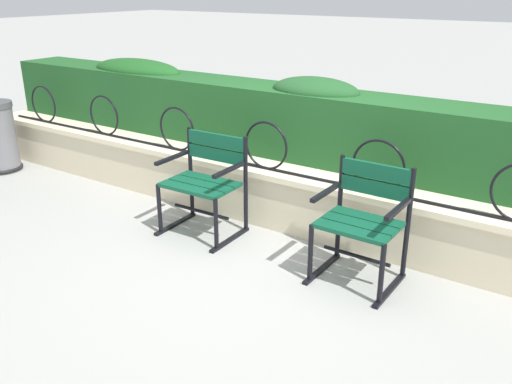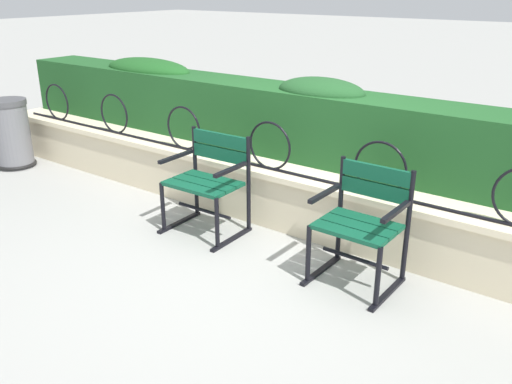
{
  "view_description": "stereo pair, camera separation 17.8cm",
  "coord_description": "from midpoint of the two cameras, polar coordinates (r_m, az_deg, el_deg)",
  "views": [
    {
      "loc": [
        2.07,
        -3.03,
        1.99
      ],
      "look_at": [
        0.0,
        0.06,
        0.55
      ],
      "focal_mm": 37.91,
      "sensor_mm": 36.0,
      "label": 1
    },
    {
      "loc": [
        2.21,
        -2.93,
        1.99
      ],
      "look_at": [
        0.0,
        0.06,
        0.55
      ],
      "focal_mm": 37.91,
      "sensor_mm": 36.0,
      "label": 2
    }
  ],
  "objects": [
    {
      "name": "iron_arch_fence",
      "position": [
        4.54,
        3.05,
        4.43
      ],
      "size": [
        7.6,
        0.02,
        0.42
      ],
      "color": "black",
      "rests_on": "stone_wall"
    },
    {
      "name": "park_chair_right",
      "position": [
        3.82,
        12.47,
        -3.03
      ],
      "size": [
        0.57,
        0.53,
        0.83
      ],
      "color": "#0F4C33",
      "rests_on": "ground"
    },
    {
      "name": "trash_bin",
      "position": [
        6.74,
        -23.67,
        5.51
      ],
      "size": [
        0.44,
        0.44,
        0.78
      ],
      "color": "slate",
      "rests_on": "ground"
    },
    {
      "name": "stone_wall",
      "position": [
        4.62,
        6.08,
        -1.01
      ],
      "size": [
        8.15,
        0.41,
        0.5
      ],
      "color": "beige",
      "rests_on": "ground"
    },
    {
      "name": "park_chair_left",
      "position": [
        4.53,
        -3.88,
        1.38
      ],
      "size": [
        0.64,
        0.54,
        0.83
      ],
      "color": "#0F4C33",
      "rests_on": "ground"
    },
    {
      "name": "hedge_row",
      "position": [
        4.84,
        8.47,
        7.18
      ],
      "size": [
        7.99,
        0.54,
        0.73
      ],
      "color": "#1E5123",
      "rests_on": "stone_wall"
    },
    {
      "name": "ground_plane",
      "position": [
        4.17,
        0.76,
        -7.3
      ],
      "size": [
        60.0,
        60.0,
        0.0
      ],
      "primitive_type": "plane",
      "color": "#9E9E99"
    }
  ]
}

